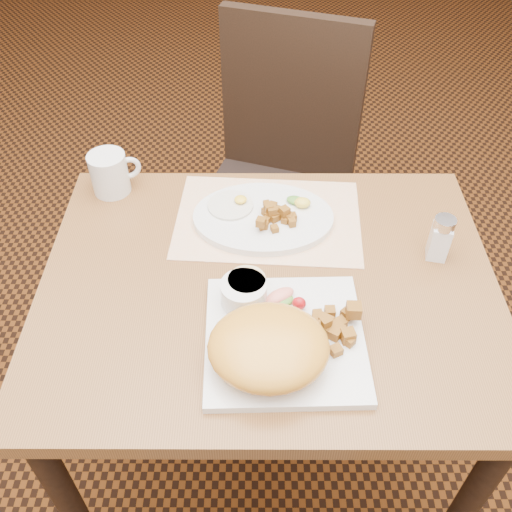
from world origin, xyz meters
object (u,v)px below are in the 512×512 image
object	(u,v)px
plate_oval	(263,218)
coffee_mug	(110,173)
table	(268,316)
plate_square	(285,339)
salt_shaker	(440,237)
chair_far	(279,170)

from	to	relation	value
plate_oval	coffee_mug	bearing A→B (deg)	162.42
plate_oval	table	bearing A→B (deg)	-86.67
plate_square	plate_oval	distance (m)	0.32
table	salt_shaker	distance (m)	0.38
chair_far	table	bearing A→B (deg)	104.15
chair_far	salt_shaker	bearing A→B (deg)	135.39
plate_oval	coffee_mug	xyz separation A→B (m)	(-0.35, 0.11, 0.04)
table	plate_oval	world-z (taller)	plate_oval
table	chair_far	size ratio (longest dim) A/B	0.93
plate_oval	salt_shaker	bearing A→B (deg)	-16.60
table	chair_far	bearing A→B (deg)	86.31
plate_square	coffee_mug	world-z (taller)	coffee_mug
plate_square	coffee_mug	size ratio (longest dim) A/B	2.48
chair_far	plate_oval	world-z (taller)	chair_far
chair_far	plate_square	world-z (taller)	chair_far
salt_shaker	chair_far	bearing A→B (deg)	117.55
salt_shaker	plate_square	bearing A→B (deg)	-145.44
chair_far	plate_oval	xyz separation A→B (m)	(-0.05, -0.47, 0.22)
plate_square	salt_shaker	size ratio (longest dim) A/B	2.80
coffee_mug	chair_far	bearing A→B (deg)	42.22
plate_oval	chair_far	bearing A→B (deg)	83.71
plate_oval	salt_shaker	distance (m)	0.37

